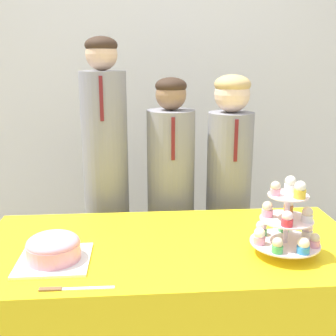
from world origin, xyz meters
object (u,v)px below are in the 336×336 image
at_px(round_cake, 53,248).
at_px(cupcake_stand, 286,222).
at_px(student_1, 171,209).
at_px(cake_knife, 64,289).
at_px(student_2, 228,203).
at_px(student_0, 107,192).

relative_size(round_cake, cupcake_stand, 0.86).
bearing_deg(student_1, cake_knife, -114.67).
distance_m(round_cake, student_1, 0.91).
xyz_separation_m(round_cake, cupcake_stand, (0.88, -0.01, 0.08)).
distance_m(cake_knife, student_2, 1.22).
height_order(cupcake_stand, student_0, student_0).
xyz_separation_m(cake_knife, student_1, (0.44, 0.95, -0.08)).
distance_m(cake_knife, student_0, 0.95).
bearing_deg(round_cake, cake_knife, -71.73).
xyz_separation_m(cake_knife, cupcake_stand, (0.82, 0.20, 0.13)).
height_order(cake_knife, student_1, student_1).
relative_size(cupcake_stand, student_0, 0.19).
bearing_deg(cupcake_stand, round_cake, 179.46).
distance_m(student_0, student_1, 0.37).
relative_size(cake_knife, student_1, 0.18).
distance_m(round_cake, cupcake_stand, 0.89).
xyz_separation_m(cupcake_stand, student_0, (-0.73, 0.75, -0.10)).
bearing_deg(student_1, student_0, 180.00).
distance_m(cupcake_stand, student_0, 1.05).
xyz_separation_m(cupcake_stand, student_2, (-0.05, 0.75, -0.18)).
relative_size(student_0, student_2, 1.14).
bearing_deg(student_2, student_0, 180.00).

